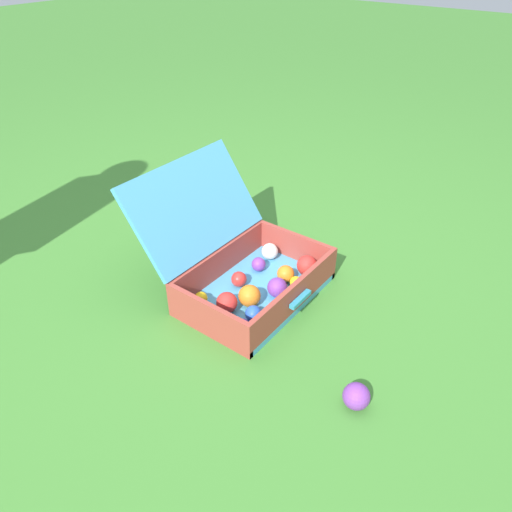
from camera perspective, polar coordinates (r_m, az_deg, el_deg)
name	(u,v)px	position (r m, az deg, el deg)	size (l,w,h in m)	color
ground_plane	(228,299)	(1.80, -3.26, -5.08)	(16.00, 16.00, 0.00)	#3D7A2D
open_suitcase	(243,267)	(1.78, -1.52, -1.29)	(0.54, 0.59, 0.44)	#4799C6
stray_ball_on_grass	(356,396)	(1.45, 11.68, -15.80)	(0.08, 0.08, 0.08)	purple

